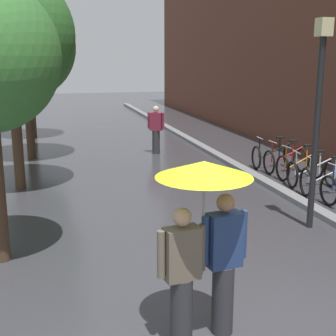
{
  "coord_description": "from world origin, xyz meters",
  "views": [
    {
      "loc": [
        -2.28,
        -4.33,
        3.23
      ],
      "look_at": [
        -0.25,
        3.34,
        1.35
      ],
      "focal_mm": 49.87,
      "sensor_mm": 36.0,
      "label": 1
    }
  ],
  "objects_px": {
    "street_tree_1": "(9,35)",
    "couple_under_umbrella": "(204,226)",
    "parked_bicycle_5": "(300,166)",
    "parked_bicycle_7": "(273,156)",
    "street_tree_2": "(24,46)",
    "street_tree_3": "(27,51)",
    "parked_bicycle_4": "(312,173)",
    "parked_bicycle_6": "(285,160)",
    "parked_bicycle_3": "(327,180)",
    "street_lamp_post": "(318,109)",
    "pedestrian_walking_midground": "(156,129)"
  },
  "relations": [
    {
      "from": "parked_bicycle_3",
      "to": "parked_bicycle_7",
      "type": "height_order",
      "value": "same"
    },
    {
      "from": "parked_bicycle_6",
      "to": "street_tree_1",
      "type": "bearing_deg",
      "value": 178.21
    },
    {
      "from": "street_tree_1",
      "to": "couple_under_umbrella",
      "type": "bearing_deg",
      "value": -71.97
    },
    {
      "from": "pedestrian_walking_midground",
      "to": "street_lamp_post",
      "type": "bearing_deg",
      "value": -80.92
    },
    {
      "from": "couple_under_umbrella",
      "to": "street_lamp_post",
      "type": "distance_m",
      "value": 4.46
    },
    {
      "from": "street_tree_1",
      "to": "street_tree_3",
      "type": "bearing_deg",
      "value": 88.77
    },
    {
      "from": "street_tree_2",
      "to": "parked_bicycle_3",
      "type": "bearing_deg",
      "value": -41.94
    },
    {
      "from": "street_tree_2",
      "to": "pedestrian_walking_midground",
      "type": "bearing_deg",
      "value": -3.5
    },
    {
      "from": "parked_bicycle_5",
      "to": "street_tree_1",
      "type": "bearing_deg",
      "value": 172.36
    },
    {
      "from": "street_tree_1",
      "to": "parked_bicycle_5",
      "type": "bearing_deg",
      "value": -7.64
    },
    {
      "from": "parked_bicycle_7",
      "to": "street_tree_1",
      "type": "bearing_deg",
      "value": -176.58
    },
    {
      "from": "parked_bicycle_3",
      "to": "pedestrian_walking_midground",
      "type": "relative_size",
      "value": 0.71
    },
    {
      "from": "street_lamp_post",
      "to": "parked_bicycle_4",
      "type": "bearing_deg",
      "value": 58.17
    },
    {
      "from": "parked_bicycle_3",
      "to": "parked_bicycle_4",
      "type": "xyz_separation_m",
      "value": [
        0.06,
        0.75,
        0.0
      ]
    },
    {
      "from": "parked_bicycle_4",
      "to": "parked_bicycle_5",
      "type": "bearing_deg",
      "value": 82.7
    },
    {
      "from": "parked_bicycle_4",
      "to": "couple_under_umbrella",
      "type": "xyz_separation_m",
      "value": [
        -4.81,
        -5.5,
        1.02
      ]
    },
    {
      "from": "parked_bicycle_7",
      "to": "parked_bicycle_3",
      "type": "bearing_deg",
      "value": -91.54
    },
    {
      "from": "street_tree_2",
      "to": "parked_bicycle_4",
      "type": "height_order",
      "value": "street_tree_2"
    },
    {
      "from": "street_tree_2",
      "to": "parked_bicycle_6",
      "type": "bearing_deg",
      "value": -29.29
    },
    {
      "from": "street_tree_1",
      "to": "street_tree_3",
      "type": "xyz_separation_m",
      "value": [
        0.17,
        7.95,
        -0.26
      ]
    },
    {
      "from": "parked_bicycle_6",
      "to": "street_lamp_post",
      "type": "relative_size",
      "value": 0.28
    },
    {
      "from": "parked_bicycle_6",
      "to": "street_tree_3",
      "type": "bearing_deg",
      "value": 130.87
    },
    {
      "from": "parked_bicycle_6",
      "to": "street_tree_2",
      "type": "bearing_deg",
      "value": 150.71
    },
    {
      "from": "street_tree_1",
      "to": "parked_bicycle_3",
      "type": "height_order",
      "value": "street_tree_1"
    },
    {
      "from": "street_tree_2",
      "to": "couple_under_umbrella",
      "type": "relative_size",
      "value": 2.45
    },
    {
      "from": "street_tree_1",
      "to": "couple_under_umbrella",
      "type": "relative_size",
      "value": 2.47
    },
    {
      "from": "street_tree_1",
      "to": "parked_bicycle_7",
      "type": "xyz_separation_m",
      "value": [
        7.18,
        0.43,
        -3.36
      ]
    },
    {
      "from": "street_tree_3",
      "to": "pedestrian_walking_midground",
      "type": "relative_size",
      "value": 3.02
    },
    {
      "from": "street_tree_3",
      "to": "couple_under_umbrella",
      "type": "distance_m",
      "value": 15.47
    },
    {
      "from": "street_tree_2",
      "to": "street_tree_3",
      "type": "distance_m",
      "value": 4.22
    },
    {
      "from": "street_tree_1",
      "to": "street_tree_2",
      "type": "bearing_deg",
      "value": 86.96
    },
    {
      "from": "parked_bicycle_7",
      "to": "street_lamp_post",
      "type": "distance_m",
      "value": 5.34
    },
    {
      "from": "couple_under_umbrella",
      "to": "parked_bicycle_6",
      "type": "bearing_deg",
      "value": 55.03
    },
    {
      "from": "parked_bicycle_4",
      "to": "couple_under_umbrella",
      "type": "relative_size",
      "value": 0.54
    },
    {
      "from": "pedestrian_walking_midground",
      "to": "street_tree_3",
      "type": "bearing_deg",
      "value": 132.94
    },
    {
      "from": "parked_bicycle_3",
      "to": "parked_bicycle_5",
      "type": "bearing_deg",
      "value": 84.08
    },
    {
      "from": "couple_under_umbrella",
      "to": "pedestrian_walking_midground",
      "type": "distance_m",
      "value": 10.9
    },
    {
      "from": "parked_bicycle_7",
      "to": "couple_under_umbrella",
      "type": "xyz_separation_m",
      "value": [
        -4.83,
        -7.65,
        1.02
      ]
    },
    {
      "from": "street_tree_2",
      "to": "parked_bicycle_7",
      "type": "relative_size",
      "value": 4.62
    },
    {
      "from": "street_lamp_post",
      "to": "parked_bicycle_5",
      "type": "bearing_deg",
      "value": 63.02
    },
    {
      "from": "street_tree_1",
      "to": "parked_bicycle_5",
      "type": "relative_size",
      "value": 4.81
    },
    {
      "from": "couple_under_umbrella",
      "to": "pedestrian_walking_midground",
      "type": "relative_size",
      "value": 1.3
    },
    {
      "from": "street_tree_3",
      "to": "street_lamp_post",
      "type": "relative_size",
      "value": 1.26
    },
    {
      "from": "parked_bicycle_4",
      "to": "parked_bicycle_5",
      "type": "height_order",
      "value": "same"
    },
    {
      "from": "street_tree_2",
      "to": "parked_bicycle_7",
      "type": "height_order",
      "value": "street_tree_2"
    },
    {
      "from": "pedestrian_walking_midground",
      "to": "street_tree_1",
      "type": "bearing_deg",
      "value": -141.3
    },
    {
      "from": "street_tree_3",
      "to": "couple_under_umbrella",
      "type": "bearing_deg",
      "value": -81.82
    },
    {
      "from": "street_tree_1",
      "to": "parked_bicycle_3",
      "type": "bearing_deg",
      "value": -19.23
    },
    {
      "from": "street_tree_3",
      "to": "parked_bicycle_6",
      "type": "distance_m",
      "value": 11.25
    },
    {
      "from": "parked_bicycle_5",
      "to": "parked_bicycle_7",
      "type": "bearing_deg",
      "value": 93.17
    }
  ]
}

